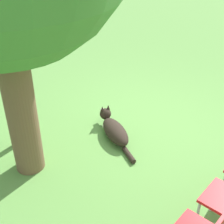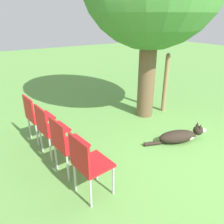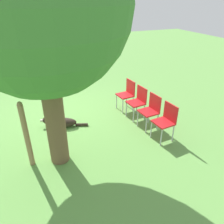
% 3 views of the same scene
% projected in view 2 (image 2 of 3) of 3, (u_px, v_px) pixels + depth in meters
% --- Properties ---
extents(ground_plane, '(30.00, 30.00, 0.00)m').
position_uv_depth(ground_plane, '(185.00, 150.00, 3.97)').
color(ground_plane, '#609947').
extents(dog, '(1.20, 0.53, 0.36)m').
position_uv_depth(dog, '(181.00, 136.00, 4.18)').
color(dog, '#2D231C').
rests_on(dog, ground_plane).
extents(fence_post, '(0.10, 0.10, 1.45)m').
position_uv_depth(fence_post, '(165.00, 83.00, 5.33)').
color(fence_post, '#937551').
rests_on(fence_post, ground_plane).
extents(red_chair_0, '(0.47, 0.48, 0.91)m').
position_uv_depth(red_chair_0, '(88.00, 162.00, 2.75)').
color(red_chair_0, red).
rests_on(red_chair_0, ground_plane).
extents(red_chair_1, '(0.47, 0.48, 0.91)m').
position_uv_depth(red_chair_1, '(66.00, 142.00, 3.19)').
color(red_chair_1, red).
rests_on(red_chair_1, ground_plane).
extents(red_chair_2, '(0.47, 0.48, 0.91)m').
position_uv_depth(red_chair_2, '(49.00, 127.00, 3.62)').
color(red_chair_2, red).
rests_on(red_chair_2, ground_plane).
extents(red_chair_3, '(0.47, 0.48, 0.91)m').
position_uv_depth(red_chair_3, '(36.00, 115.00, 4.06)').
color(red_chair_3, red).
rests_on(red_chair_3, ground_plane).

